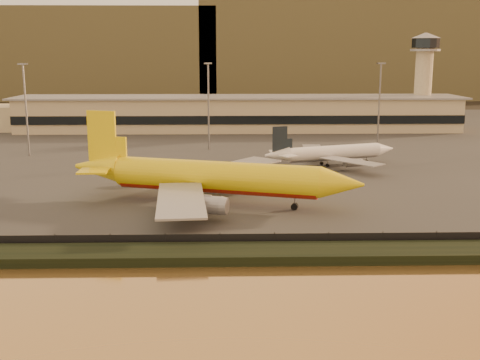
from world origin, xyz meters
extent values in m
plane|color=black|center=(0.00, 0.00, 0.00)|extent=(900.00, 900.00, 0.00)
cube|color=black|center=(0.00, -17.00, 0.70)|extent=(320.00, 7.00, 1.40)
cube|color=#2D2D2D|center=(0.00, 95.00, 0.10)|extent=(320.00, 220.00, 0.20)
cube|color=black|center=(0.00, -13.00, 1.30)|extent=(300.00, 0.05, 2.20)
cube|color=tan|center=(0.00, 125.00, 6.20)|extent=(160.00, 22.00, 12.00)
cube|color=black|center=(0.00, 113.80, 5.20)|extent=(160.00, 0.60, 3.00)
cube|color=gray|center=(0.00, 125.00, 12.50)|extent=(164.00, 24.00, 0.60)
cylinder|color=tan|center=(70.00, 131.00, 15.20)|extent=(6.40, 6.40, 30.00)
cylinder|color=black|center=(70.00, 131.00, 31.95)|extent=(10.40, 10.40, 3.50)
cone|color=gray|center=(70.00, 131.00, 34.70)|extent=(11.20, 11.20, 2.00)
cylinder|color=gray|center=(70.00, 131.00, 29.40)|extent=(11.20, 11.20, 0.80)
cylinder|color=slate|center=(-60.00, 70.00, 12.70)|extent=(0.50, 0.50, 25.00)
cube|color=slate|center=(-60.00, 70.00, 25.40)|extent=(2.20, 2.20, 0.40)
cylinder|color=slate|center=(-10.00, 80.00, 12.70)|extent=(0.50, 0.50, 25.00)
cube|color=slate|center=(-10.00, 80.00, 25.40)|extent=(2.20, 2.20, 0.40)
cylinder|color=slate|center=(40.00, 78.00, 12.70)|extent=(0.50, 0.50, 25.00)
cube|color=slate|center=(40.00, 78.00, 25.40)|extent=(2.20, 2.20, 0.40)
cube|color=brown|center=(-140.00, 340.00, 27.50)|extent=(260.00, 160.00, 55.00)
cube|color=brown|center=(90.00, 340.00, 35.00)|extent=(220.00, 160.00, 70.00)
cylinder|color=yellow|center=(-6.90, 13.44, 5.63)|extent=(39.42, 17.37, 5.71)
cylinder|color=#A21A09|center=(-6.90, 13.44, 4.63)|extent=(37.99, 15.84, 4.45)
cone|color=yellow|center=(15.62, 6.32, 5.63)|extent=(9.05, 7.76, 5.71)
cone|color=yellow|center=(-30.46, 20.89, 6.05)|extent=(11.15, 8.43, 5.71)
cube|color=yellow|center=(-29.41, 20.56, 12.34)|extent=(5.90, 2.26, 9.99)
cube|color=yellow|center=(-26.64, 25.67, 6.48)|extent=(7.62, 7.61, 0.34)
cube|color=yellow|center=(-30.09, 14.78, 6.48)|extent=(5.53, 5.47, 0.34)
cube|color=gray|center=(-3.36, 28.27, 4.63)|extent=(21.66, 23.95, 0.34)
cylinder|color=gray|center=(-1.86, 23.91, 3.06)|extent=(7.23, 4.98, 3.14)
cube|color=gray|center=(-12.53, -0.73, 4.63)|extent=(9.58, 25.23, 0.34)
cylinder|color=gray|center=(-8.80, 1.97, 3.06)|extent=(7.23, 4.98, 3.14)
cylinder|color=black|center=(7.50, 8.89, 0.83)|extent=(1.50, 1.33, 1.26)
cylinder|color=slate|center=(7.50, 8.89, 1.48)|extent=(0.22, 0.22, 2.57)
cylinder|color=black|center=(-11.60, 12.23, 0.83)|extent=(1.50, 1.33, 1.26)
cylinder|color=slate|center=(-11.60, 12.23, 1.48)|extent=(0.22, 0.22, 2.57)
cylinder|color=black|center=(-10.05, 17.13, 0.83)|extent=(1.50, 1.33, 1.26)
cylinder|color=slate|center=(-10.05, 17.13, 1.48)|extent=(0.22, 0.22, 2.57)
cylinder|color=white|center=(22.61, 53.26, 3.56)|extent=(25.22, 11.73, 3.54)
cylinder|color=gray|center=(22.61, 53.26, 2.94)|extent=(24.29, 10.77, 2.76)
cone|color=white|center=(36.97, 58.27, 3.56)|extent=(5.84, 4.97, 3.54)
cone|color=white|center=(7.57, 48.01, 3.83)|extent=(7.18, 5.44, 3.54)
cube|color=black|center=(8.24, 48.25, 7.72)|extent=(3.77, 1.55, 6.19)
cube|color=white|center=(7.74, 51.82, 4.09)|extent=(3.61, 3.44, 0.21)
cube|color=white|center=(10.08, 45.14, 4.09)|extent=(4.85, 4.82, 0.21)
cube|color=gray|center=(18.73, 62.21, 2.94)|extent=(5.72, 16.14, 0.21)
cylinder|color=gray|center=(21.19, 60.54, 1.97)|extent=(4.65, 3.24, 1.95)
cube|color=gray|center=(25.14, 43.84, 2.94)|extent=(14.22, 15.24, 0.21)
cylinder|color=gray|center=(26.03, 46.68, 1.97)|extent=(4.65, 3.24, 1.95)
cylinder|color=black|center=(31.79, 56.47, 0.59)|extent=(0.94, 0.84, 0.78)
cylinder|color=slate|center=(31.79, 56.47, 1.00)|extent=(0.19, 0.19, 1.59)
cylinder|color=black|center=(20.63, 50.88, 0.59)|extent=(0.94, 0.84, 0.78)
cylinder|color=slate|center=(20.63, 50.88, 1.00)|extent=(0.19, 0.19, 1.59)
cylinder|color=black|center=(19.58, 53.89, 0.59)|extent=(0.94, 0.84, 0.78)
cylinder|color=slate|center=(19.58, 53.89, 1.00)|extent=(0.19, 0.19, 1.59)
cube|color=yellow|center=(15.16, 29.26, 1.17)|extent=(4.73, 3.56, 1.94)
cube|color=white|center=(-24.84, 29.94, 1.05)|extent=(4.12, 2.91, 1.70)
camera|label=1|loc=(-5.19, -97.35, 28.33)|focal=45.00mm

